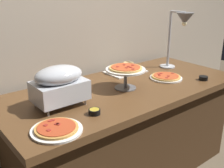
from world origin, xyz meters
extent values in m
cube|color=tan|center=(0.00, 0.50, 1.20)|extent=(4.40, 0.04, 2.40)
cube|color=brown|center=(0.00, 0.00, 0.73)|extent=(1.90, 0.84, 0.05)
cube|color=#3C2715|center=(0.00, 0.00, 0.35)|extent=(1.75, 0.74, 0.71)
cylinder|color=#B7BABF|center=(-0.67, -0.09, 0.78)|extent=(0.01, 0.01, 0.04)
cylinder|color=#B7BABF|center=(-0.41, -0.09, 0.78)|extent=(0.01, 0.01, 0.04)
cylinder|color=#B7BABF|center=(-0.67, 0.09, 0.78)|extent=(0.01, 0.01, 0.04)
cylinder|color=#B7BABF|center=(-0.41, 0.09, 0.78)|extent=(0.01, 0.01, 0.04)
cube|color=#B7BABF|center=(-0.54, 0.00, 0.86)|extent=(0.33, 0.23, 0.12)
ellipsoid|color=#B7BABF|center=(-0.54, 0.00, 0.96)|extent=(0.31, 0.22, 0.12)
cylinder|color=#B7BABF|center=(0.66, 0.15, 0.77)|extent=(0.14, 0.14, 0.01)
cylinder|color=#B7BABF|center=(0.66, 0.15, 1.02)|extent=(0.02, 0.02, 0.50)
cylinder|color=#B7BABF|center=(0.66, 0.07, 1.27)|extent=(0.02, 0.15, 0.02)
cone|color=#595B60|center=(0.66, 0.00, 1.22)|extent=(0.15, 0.15, 0.10)
sphere|color=#F9EAB2|center=(0.66, 0.00, 1.18)|extent=(0.04, 0.04, 0.04)
cylinder|color=white|center=(-0.72, -0.28, 0.77)|extent=(0.27, 0.27, 0.01)
cylinder|color=#C68E42|center=(-0.72, -0.28, 0.78)|extent=(0.23, 0.23, 0.01)
cylinder|color=#AD3D1E|center=(-0.72, -0.28, 0.79)|extent=(0.20, 0.20, 0.00)
cylinder|color=maroon|center=(-0.71, -0.26, 0.79)|extent=(0.02, 0.02, 0.00)
cylinder|color=maroon|center=(-0.77, -0.29, 0.79)|extent=(0.02, 0.02, 0.00)
cylinder|color=maroon|center=(-0.70, -0.20, 0.79)|extent=(0.02, 0.02, 0.00)
cylinder|color=maroon|center=(-0.76, -0.23, 0.79)|extent=(0.02, 0.02, 0.00)
cylinder|color=maroon|center=(-0.72, -0.20, 0.79)|extent=(0.02, 0.02, 0.00)
cylinder|color=maroon|center=(-0.70, -0.27, 0.79)|extent=(0.02, 0.02, 0.00)
cylinder|color=white|center=(0.39, -0.07, 0.77)|extent=(0.26, 0.26, 0.01)
cylinder|color=gold|center=(0.39, -0.07, 0.78)|extent=(0.23, 0.23, 0.01)
cylinder|color=#B74723|center=(0.39, -0.07, 0.79)|extent=(0.21, 0.21, 0.00)
cylinder|color=maroon|center=(0.35, -0.03, 0.79)|extent=(0.02, 0.02, 0.00)
cylinder|color=maroon|center=(0.40, -0.01, 0.79)|extent=(0.02, 0.02, 0.00)
cylinder|color=maroon|center=(0.35, -0.11, 0.79)|extent=(0.02, 0.02, 0.00)
cylinder|color=maroon|center=(0.39, -0.09, 0.79)|extent=(0.02, 0.02, 0.00)
cylinder|color=maroon|center=(0.37, -0.01, 0.79)|extent=(0.02, 0.02, 0.00)
cylinder|color=maroon|center=(0.47, -0.06, 0.79)|extent=(0.02, 0.02, 0.00)
cylinder|color=#595B60|center=(-0.02, -0.03, 0.83)|extent=(0.02, 0.02, 0.14)
cylinder|color=#595B60|center=(-0.02, -0.03, 0.76)|extent=(0.16, 0.16, 0.01)
cylinder|color=white|center=(-0.02, -0.03, 0.90)|extent=(0.29, 0.29, 0.01)
cylinder|color=#DBA856|center=(-0.02, -0.03, 0.92)|extent=(0.24, 0.24, 0.01)
cylinder|color=#B74723|center=(-0.02, -0.03, 0.92)|extent=(0.21, 0.21, 0.00)
cylinder|color=maroon|center=(0.05, -0.03, 0.93)|extent=(0.02, 0.02, 0.00)
cylinder|color=maroon|center=(-0.02, -0.10, 0.93)|extent=(0.02, 0.02, 0.00)
cylinder|color=maroon|center=(0.00, -0.06, 0.93)|extent=(0.02, 0.02, 0.00)
cylinder|color=maroon|center=(-0.07, 0.01, 0.93)|extent=(0.02, 0.02, 0.00)
cylinder|color=maroon|center=(-0.03, -0.05, 0.93)|extent=(0.02, 0.02, 0.00)
cylinder|color=maroon|center=(0.01, 0.02, 0.93)|extent=(0.02, 0.02, 0.00)
cylinder|color=maroon|center=(0.00, -0.04, 0.93)|extent=(0.02, 0.02, 0.00)
cube|color=white|center=(0.25, 0.27, 0.77)|extent=(0.34, 0.23, 0.01)
cube|color=tan|center=(0.14, 0.29, 0.78)|extent=(0.10, 0.11, 0.02)
cube|color=brown|center=(0.14, 0.29, 0.80)|extent=(0.10, 0.11, 0.01)
cube|color=tan|center=(0.14, 0.29, 0.81)|extent=(0.10, 0.11, 0.02)
cube|color=tan|center=(0.25, 0.22, 0.78)|extent=(0.08, 0.09, 0.02)
cube|color=brown|center=(0.25, 0.22, 0.80)|extent=(0.08, 0.09, 0.01)
cube|color=tan|center=(0.25, 0.22, 0.81)|extent=(0.08, 0.09, 0.02)
cube|color=tan|center=(0.34, 0.34, 0.78)|extent=(0.08, 0.09, 0.02)
cube|color=brown|center=(0.34, 0.34, 0.80)|extent=(0.08, 0.09, 0.01)
cube|color=tan|center=(0.34, 0.34, 0.81)|extent=(0.08, 0.09, 0.02)
cube|color=tan|center=(0.30, 0.32, 0.78)|extent=(0.08, 0.08, 0.02)
cube|color=brown|center=(0.30, 0.32, 0.80)|extent=(0.08, 0.08, 0.01)
cube|color=tan|center=(0.30, 0.32, 0.81)|extent=(0.08, 0.08, 0.02)
cylinder|color=black|center=(0.60, -0.28, 0.78)|extent=(0.07, 0.07, 0.03)
cylinder|color=#562D14|center=(0.60, -0.28, 0.79)|extent=(0.06, 0.06, 0.01)
cylinder|color=black|center=(-0.45, -0.24, 0.78)|extent=(0.07, 0.07, 0.03)
cylinder|color=gold|center=(-0.45, -0.24, 0.79)|extent=(0.06, 0.06, 0.01)
camera|label=1|loc=(-1.29, -1.45, 1.48)|focal=43.89mm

